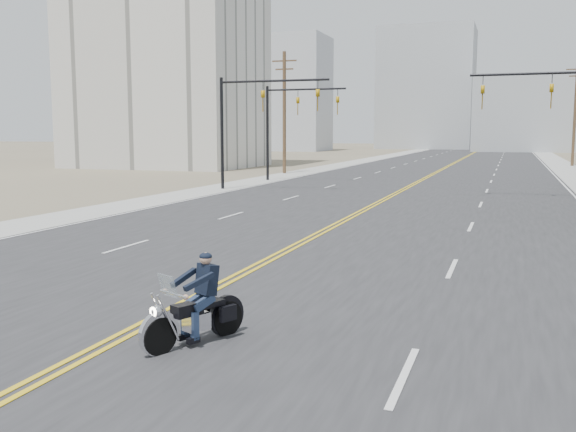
# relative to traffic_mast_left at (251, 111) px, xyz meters

# --- Properties ---
(road) EXTENTS (20.00, 200.00, 0.01)m
(road) POSITION_rel_traffic_mast_left_xyz_m (8.98, 38.00, -4.93)
(road) COLOR #303033
(road) RESTS_ON ground
(sidewalk_left) EXTENTS (3.00, 200.00, 0.01)m
(sidewalk_left) POSITION_rel_traffic_mast_left_xyz_m (-2.52, 38.00, -4.93)
(sidewalk_left) COLOR #A5A5A0
(sidewalk_left) RESTS_ON ground
(sidewalk_right) EXTENTS (3.00, 200.00, 0.01)m
(sidewalk_right) POSITION_rel_traffic_mast_left_xyz_m (20.48, 38.00, -4.93)
(sidewalk_right) COLOR #A5A5A0
(sidewalk_right) RESTS_ON ground
(traffic_mast_left) EXTENTS (7.10, 0.26, 7.00)m
(traffic_mast_left) POSITION_rel_traffic_mast_left_xyz_m (0.00, 0.00, 0.00)
(traffic_mast_left) COLOR black
(traffic_mast_left) RESTS_ON ground
(traffic_mast_right) EXTENTS (7.10, 0.26, 7.00)m
(traffic_mast_right) POSITION_rel_traffic_mast_left_xyz_m (17.95, 0.00, 0.00)
(traffic_mast_right) COLOR black
(traffic_mast_right) RESTS_ON ground
(traffic_mast_far) EXTENTS (6.10, 0.26, 7.00)m
(traffic_mast_far) POSITION_rel_traffic_mast_left_xyz_m (-0.33, 8.00, -0.06)
(traffic_mast_far) COLOR black
(traffic_mast_far) RESTS_ON ground
(utility_pole_e) EXTENTS (2.20, 0.30, 11.00)m
(utility_pole_e) POSITION_rel_traffic_mast_left_xyz_m (21.48, 38.00, 0.79)
(utility_pole_e) COLOR brown
(utility_pole_e) RESTS_ON ground
(utility_pole_left) EXTENTS (2.20, 0.30, 10.50)m
(utility_pole_left) POSITION_rel_traffic_mast_left_xyz_m (-3.52, 16.00, 0.54)
(utility_pole_left) COLOR brown
(utility_pole_left) RESTS_ON ground
(apartment_block) EXTENTS (18.00, 14.00, 30.00)m
(apartment_block) POSITION_rel_traffic_mast_left_xyz_m (-19.02, 23.00, 10.06)
(apartment_block) COLOR silver
(apartment_block) RESTS_ON ground
(haze_bldg_a) EXTENTS (14.00, 12.00, 22.00)m
(haze_bldg_a) POSITION_rel_traffic_mast_left_xyz_m (-26.02, 83.00, 6.06)
(haze_bldg_a) COLOR #B7BCC6
(haze_bldg_a) RESTS_ON ground
(haze_bldg_b) EXTENTS (18.00, 14.00, 14.00)m
(haze_bldg_b) POSITION_rel_traffic_mast_left_xyz_m (16.98, 93.00, 2.06)
(haze_bldg_b) COLOR #ADB2B7
(haze_bldg_b) RESTS_ON ground
(haze_bldg_d) EXTENTS (20.00, 15.00, 26.00)m
(haze_bldg_d) POSITION_rel_traffic_mast_left_xyz_m (-3.02, 108.00, 8.06)
(haze_bldg_d) COLOR #ADB2B7
(haze_bldg_d) RESTS_ON ground
(haze_bldg_f) EXTENTS (12.00, 12.00, 16.00)m
(haze_bldg_f) POSITION_rel_traffic_mast_left_xyz_m (-41.02, 98.00, 3.06)
(haze_bldg_f) COLOR #ADB2B7
(haze_bldg_f) RESTS_ON ground
(motorcyclist) EXTENTS (1.62, 2.18, 1.57)m
(motorcyclist) POSITION_rel_traffic_mast_left_xyz_m (10.37, -27.68, -4.15)
(motorcyclist) COLOR black
(motorcyclist) RESTS_ON ground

